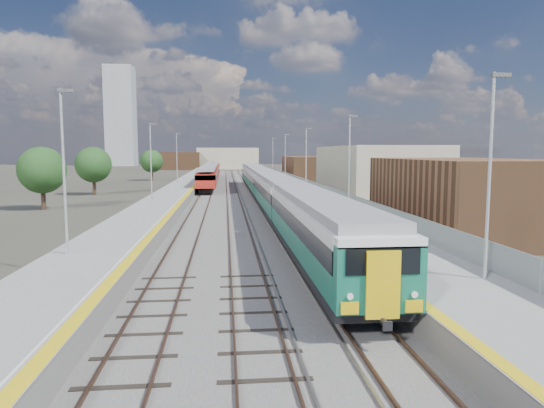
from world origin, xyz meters
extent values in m
plane|color=#47443A|center=(0.00, 50.00, 0.00)|extent=(320.00, 320.00, 0.00)
cube|color=#565451|center=(-2.25, 52.50, 0.03)|extent=(10.50, 155.00, 0.06)
cube|color=#4C3323|center=(0.78, 55.00, 0.11)|extent=(0.07, 160.00, 0.14)
cube|color=#4C3323|center=(2.22, 55.00, 0.11)|extent=(0.07, 160.00, 0.14)
cube|color=#4C3323|center=(-2.72, 55.00, 0.11)|extent=(0.07, 160.00, 0.14)
cube|color=#4C3323|center=(-1.28, 55.00, 0.11)|extent=(0.07, 160.00, 0.14)
cube|color=#4C3323|center=(-6.22, 55.00, 0.11)|extent=(0.07, 160.00, 0.14)
cube|color=#4C3323|center=(-4.78, 55.00, 0.11)|extent=(0.07, 160.00, 0.14)
cube|color=gray|center=(0.45, 55.00, 0.10)|extent=(0.08, 160.00, 0.10)
cube|color=gray|center=(-0.95, 55.00, 0.10)|extent=(0.08, 160.00, 0.10)
cube|color=slate|center=(5.25, 52.50, 0.50)|extent=(4.70, 155.00, 1.00)
cube|color=gray|center=(5.25, 52.50, 1.00)|extent=(4.70, 155.00, 0.03)
cube|color=yellow|center=(3.15, 52.50, 1.02)|extent=(0.40, 155.00, 0.01)
cube|color=gray|center=(7.45, 52.50, 1.60)|extent=(0.06, 155.00, 1.20)
cylinder|color=#9EA0A3|center=(6.60, 2.00, 4.77)|extent=(0.12, 0.12, 7.50)
cube|color=#4C4C4F|center=(6.85, 2.00, 8.42)|extent=(0.70, 0.18, 0.14)
cylinder|color=#9EA0A3|center=(6.60, 22.00, 4.77)|extent=(0.12, 0.12, 7.50)
cube|color=#4C4C4F|center=(6.85, 22.00, 8.42)|extent=(0.70, 0.18, 0.14)
cylinder|color=#9EA0A3|center=(6.60, 42.00, 4.77)|extent=(0.12, 0.12, 7.50)
cube|color=#4C4C4F|center=(6.85, 42.00, 8.42)|extent=(0.70, 0.18, 0.14)
cylinder|color=#9EA0A3|center=(6.60, 62.00, 4.77)|extent=(0.12, 0.12, 7.50)
cube|color=#4C4C4F|center=(6.85, 62.00, 8.42)|extent=(0.70, 0.18, 0.14)
cylinder|color=#9EA0A3|center=(6.60, 82.00, 4.77)|extent=(0.12, 0.12, 7.50)
cube|color=#4C4C4F|center=(6.85, 82.00, 8.42)|extent=(0.70, 0.18, 0.14)
cube|color=slate|center=(-9.05, 52.50, 0.50)|extent=(4.30, 155.00, 1.00)
cube|color=gray|center=(-9.05, 52.50, 1.00)|extent=(4.30, 155.00, 0.03)
cube|color=yellow|center=(-7.15, 52.50, 1.02)|extent=(0.45, 155.00, 0.01)
cube|color=silver|center=(-7.50, 52.50, 1.03)|extent=(0.08, 155.00, 0.01)
cylinder|color=#9EA0A3|center=(-10.20, 8.00, 4.77)|extent=(0.12, 0.12, 7.50)
cube|color=#4C4C4F|center=(-9.95, 8.00, 8.42)|extent=(0.70, 0.18, 0.14)
cylinder|color=#9EA0A3|center=(-10.20, 34.00, 4.77)|extent=(0.12, 0.12, 7.50)
cube|color=#4C4C4F|center=(-9.95, 34.00, 8.42)|extent=(0.70, 0.18, 0.14)
cylinder|color=#9EA0A3|center=(-10.20, 60.00, 4.77)|extent=(0.12, 0.12, 7.50)
cube|color=#4C4C4F|center=(-9.95, 60.00, 8.42)|extent=(0.70, 0.18, 0.14)
cube|color=brown|center=(14.00, 18.00, 2.60)|extent=(9.00, 16.00, 5.20)
cube|color=#A59F84|center=(16.00, 45.00, 3.20)|extent=(11.00, 22.00, 6.40)
cube|color=brown|center=(13.00, 78.00, 2.40)|extent=(8.00, 18.00, 4.80)
cube|color=#A59F84|center=(-2.00, 150.00, 3.50)|extent=(20.00, 14.00, 7.00)
cube|color=brown|center=(-18.00, 145.00, 2.80)|extent=(14.00, 12.00, 5.60)
cube|color=gray|center=(-45.00, 190.00, 20.00)|extent=(11.00, 11.00, 40.00)
cube|color=black|center=(1.50, 8.15, 0.83)|extent=(2.57, 18.43, 0.43)
cube|color=#115941|center=(1.50, 8.15, 1.59)|extent=(2.67, 18.43, 1.08)
cube|color=black|center=(1.50, 8.15, 2.44)|extent=(2.72, 18.43, 0.74)
cube|color=silver|center=(1.50, 8.15, 3.02)|extent=(2.67, 18.43, 0.45)
cube|color=gray|center=(1.50, 8.15, 3.42)|extent=(2.36, 18.43, 0.38)
cube|color=black|center=(1.50, 27.09, 0.83)|extent=(2.57, 18.43, 0.43)
cube|color=#115941|center=(1.50, 27.09, 1.59)|extent=(2.67, 18.43, 1.08)
cube|color=black|center=(1.50, 27.09, 2.44)|extent=(2.72, 18.43, 0.74)
cube|color=silver|center=(1.50, 27.09, 3.02)|extent=(2.67, 18.43, 0.45)
cube|color=gray|center=(1.50, 27.09, 3.42)|extent=(2.36, 18.43, 0.38)
cube|color=black|center=(1.50, 46.02, 0.83)|extent=(2.57, 18.43, 0.43)
cube|color=#115941|center=(1.50, 46.02, 1.59)|extent=(2.67, 18.43, 1.08)
cube|color=black|center=(1.50, 46.02, 2.44)|extent=(2.72, 18.43, 0.74)
cube|color=silver|center=(1.50, 46.02, 3.02)|extent=(2.67, 18.43, 0.45)
cube|color=gray|center=(1.50, 46.02, 3.42)|extent=(2.36, 18.43, 0.38)
cube|color=black|center=(1.50, 64.96, 0.83)|extent=(2.57, 18.43, 0.43)
cube|color=#115941|center=(1.50, 64.96, 1.59)|extent=(2.67, 18.43, 1.08)
cube|color=black|center=(1.50, 64.96, 2.44)|extent=(2.72, 18.43, 0.74)
cube|color=silver|center=(1.50, 64.96, 3.02)|extent=(2.67, 18.43, 0.45)
cube|color=gray|center=(1.50, 64.96, 3.42)|extent=(2.36, 18.43, 0.38)
cube|color=#115941|center=(1.50, -1.30, 2.03)|extent=(2.65, 0.57, 1.99)
cube|color=black|center=(1.50, -1.59, 2.60)|extent=(2.17, 0.06, 0.76)
cube|color=gold|center=(1.50, -1.65, 1.94)|extent=(0.99, 0.09, 1.99)
cube|color=black|center=(-5.50, 56.71, 0.44)|extent=(1.77, 15.08, 0.62)
cube|color=maroon|center=(-5.50, 56.71, 1.91)|extent=(2.62, 17.74, 1.87)
cube|color=black|center=(-5.50, 56.71, 2.38)|extent=(2.67, 17.74, 0.65)
cube|color=gray|center=(-5.50, 56.71, 3.32)|extent=(2.33, 17.74, 0.37)
cube|color=black|center=(-5.50, 74.96, 0.44)|extent=(1.77, 15.08, 0.62)
cube|color=maroon|center=(-5.50, 74.96, 1.91)|extent=(2.62, 17.74, 1.87)
cube|color=black|center=(-5.50, 74.96, 2.38)|extent=(2.67, 17.74, 0.65)
cube|color=gray|center=(-5.50, 74.96, 3.32)|extent=(2.33, 17.74, 0.37)
cube|color=black|center=(-5.50, 93.20, 0.44)|extent=(1.77, 15.08, 0.62)
cube|color=maroon|center=(-5.50, 93.20, 1.91)|extent=(2.62, 17.74, 1.87)
cube|color=black|center=(-5.50, 93.20, 2.38)|extent=(2.67, 17.74, 0.65)
cube|color=gray|center=(-5.50, 93.20, 3.32)|extent=(2.33, 17.74, 0.37)
cylinder|color=#382619|center=(-20.82, 34.75, 1.09)|extent=(0.44, 0.44, 2.17)
sphere|color=#1D3C17|center=(-20.82, 34.75, 3.93)|extent=(4.59, 4.59, 4.59)
cylinder|color=#382619|center=(-20.27, 51.38, 1.11)|extent=(0.44, 0.44, 2.22)
sphere|color=#1D3C17|center=(-20.27, 51.38, 4.01)|extent=(4.69, 4.69, 4.69)
cylinder|color=#382619|center=(-17.45, 83.58, 1.07)|extent=(0.44, 0.44, 2.13)
sphere|color=#1D3C17|center=(-17.45, 83.58, 3.85)|extent=(4.50, 4.50, 4.50)
cylinder|color=#382619|center=(20.27, 68.02, 1.00)|extent=(0.44, 0.44, 2.00)
sphere|color=#1D3C17|center=(20.27, 68.02, 3.61)|extent=(4.22, 4.22, 4.22)
camera|label=1|loc=(-2.94, -14.71, 5.71)|focal=32.00mm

